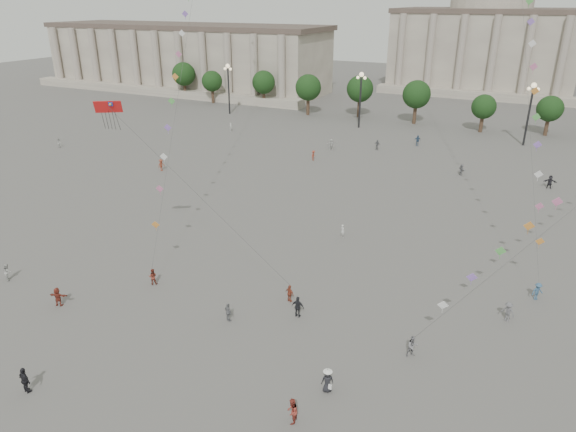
% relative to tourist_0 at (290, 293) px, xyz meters
% --- Properties ---
extents(ground, '(360.00, 360.00, 0.00)m').
position_rel_tourist_0_xyz_m(ground, '(-0.61, -7.19, -0.77)').
color(ground, '#4E4C49').
rests_on(ground, ground).
extents(hall_west, '(84.00, 26.22, 17.20)m').
position_rel_tourist_0_xyz_m(hall_west, '(-75.61, 86.70, 7.65)').
color(hall_west, gray).
rests_on(hall_west, ground).
extents(hall_central, '(48.30, 34.30, 35.50)m').
position_rel_tourist_0_xyz_m(hall_central, '(-0.61, 122.03, 13.46)').
color(hall_central, gray).
rests_on(hall_central, ground).
extents(tree_row, '(137.12, 5.12, 8.00)m').
position_rel_tourist_0_xyz_m(tree_row, '(-0.61, 70.81, 4.62)').
color(tree_row, '#3A2A1D').
rests_on(tree_row, ground).
extents(lamp_post_far_west, '(2.00, 0.90, 10.65)m').
position_rel_tourist_0_xyz_m(lamp_post_far_west, '(-45.61, 62.81, 6.58)').
color(lamp_post_far_west, '#262628').
rests_on(lamp_post_far_west, ground).
extents(lamp_post_mid_west, '(2.00, 0.90, 10.65)m').
position_rel_tourist_0_xyz_m(lamp_post_mid_west, '(-15.61, 62.81, 6.58)').
color(lamp_post_mid_west, '#262628').
rests_on(lamp_post_mid_west, ground).
extents(lamp_post_mid_east, '(2.00, 0.90, 10.65)m').
position_rel_tourist_0_xyz_m(lamp_post_mid_east, '(14.39, 62.81, 6.58)').
color(lamp_post_mid_east, '#262628').
rests_on(lamp_post_mid_east, ground).
extents(person_crowd_0, '(1.17, 0.66, 1.88)m').
position_rel_tourist_0_xyz_m(person_crowd_0, '(-2.05, 54.22, 0.17)').
color(person_crowd_0, '#2F496A').
rests_on(person_crowd_0, ground).
extents(person_crowd_1, '(0.93, 0.95, 1.54)m').
position_rel_tourist_0_xyz_m(person_crowd_1, '(-56.70, 26.19, -0.00)').
color(person_crowd_1, beige).
rests_on(person_crowd_1, ground).
extents(person_crowd_2, '(0.85, 1.24, 1.77)m').
position_rel_tourist_0_xyz_m(person_crowd_2, '(-32.65, 23.57, 0.11)').
color(person_crowd_2, brown).
rests_on(person_crowd_2, ground).
extents(person_crowd_4, '(1.70, 1.40, 1.82)m').
position_rel_tourist_0_xyz_m(person_crowd_4, '(-14.47, 45.40, 0.14)').
color(person_crowd_4, beige).
rests_on(person_crowd_4, ground).
extents(person_crowd_6, '(1.23, 0.98, 1.67)m').
position_rel_tourist_0_xyz_m(person_crowd_6, '(16.59, 5.09, 0.06)').
color(person_crowd_6, '#5A5A5E').
rests_on(person_crowd_6, ground).
extents(person_crowd_9, '(1.70, 0.70, 1.79)m').
position_rel_tourist_0_xyz_m(person_crowd_9, '(18.89, 40.54, 0.12)').
color(person_crowd_9, black).
rests_on(person_crowd_9, ground).
extents(person_crowd_10, '(0.56, 0.69, 1.63)m').
position_rel_tourist_0_xyz_m(person_crowd_10, '(-36.59, 49.01, 0.04)').
color(person_crowd_10, silver).
rests_on(person_crowd_10, ground).
extents(person_crowd_12, '(1.34, 1.47, 1.63)m').
position_rel_tourist_0_xyz_m(person_crowd_12, '(7.38, 41.00, 0.04)').
color(person_crowd_12, slate).
rests_on(person_crowd_12, ground).
extents(person_crowd_13, '(0.64, 0.59, 1.48)m').
position_rel_tourist_0_xyz_m(person_crowd_13, '(-0.51, 13.79, -0.03)').
color(person_crowd_13, beige).
rests_on(person_crowd_13, ground).
extents(person_crowd_16, '(1.05, 0.54, 1.71)m').
position_rel_tourist_0_xyz_m(person_crowd_16, '(-7.55, 48.76, 0.08)').
color(person_crowd_16, slate).
rests_on(person_crowd_16, ground).
extents(person_crowd_17, '(0.59, 1.03, 1.59)m').
position_rel_tourist_0_xyz_m(person_crowd_17, '(-14.67, 38.38, 0.02)').
color(person_crowd_17, '#983B29').
rests_on(person_crowd_17, ground).
extents(person_crowd_18, '(0.78, 0.93, 1.71)m').
position_rel_tourist_0_xyz_m(person_crowd_18, '(6.01, -11.93, 0.08)').
color(person_crowd_18, maroon).
rests_on(person_crowd_18, ground).
extents(person_crowd_19, '(0.97, 0.92, 1.57)m').
position_rel_tourist_0_xyz_m(person_crowd_19, '(-24.41, -7.97, 0.01)').
color(person_crowd_19, '#B3B3AF').
rests_on(person_crowd_19, ground).
extents(tourist_0, '(0.98, 0.66, 1.55)m').
position_rel_tourist_0_xyz_m(tourist_0, '(0.00, 0.00, 0.00)').
color(tourist_0, brown).
rests_on(tourist_0, ground).
extents(tourist_1, '(1.15, 0.60, 1.88)m').
position_rel_tourist_0_xyz_m(tourist_1, '(-10.46, -17.19, 0.17)').
color(tourist_1, black).
rests_on(tourist_1, ground).
extents(tourist_2, '(1.61, 0.94, 1.65)m').
position_rel_tourist_0_xyz_m(tourist_2, '(-16.88, -9.01, 0.05)').
color(tourist_2, maroon).
rests_on(tourist_2, ground).
extents(tourist_3, '(1.00, 0.75, 1.57)m').
position_rel_tourist_0_xyz_m(tourist_3, '(-3.09, -4.66, 0.01)').
color(tourist_3, slate).
rests_on(tourist_3, ground).
extents(tourist_4, '(1.08, 0.48, 1.81)m').
position_rel_tourist_0_xyz_m(tourist_4, '(1.57, -1.72, 0.13)').
color(tourist_4, '#222327').
rests_on(tourist_4, ground).
extents(kite_flyer_0, '(0.91, 0.85, 1.50)m').
position_rel_tourist_0_xyz_m(kite_flyer_0, '(-12.16, -2.81, -0.02)').
color(kite_flyer_0, maroon).
rests_on(kite_flyer_0, ground).
extents(kite_flyer_1, '(1.16, 1.11, 1.58)m').
position_rel_tourist_0_xyz_m(kite_flyer_1, '(18.55, 9.50, 0.02)').
color(kite_flyer_1, '#36597A').
rests_on(kite_flyer_1, ground).
extents(kite_flyer_2, '(1.00, 0.97, 1.62)m').
position_rel_tourist_0_xyz_m(kite_flyer_2, '(10.92, -2.54, 0.04)').
color(kite_flyer_2, slate).
rests_on(kite_flyer_2, ground).
extents(hat_person, '(0.96, 0.87, 1.69)m').
position_rel_tourist_0_xyz_m(hat_person, '(6.89, -8.52, 0.09)').
color(hat_person, black).
rests_on(hat_person, ground).
extents(dragon_kite, '(8.87, 1.81, 20.85)m').
position_rel_tourist_0_xyz_m(dragon_kite, '(-15.38, -1.93, 13.71)').
color(dragon_kite, red).
rests_on(dragon_kite, ground).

